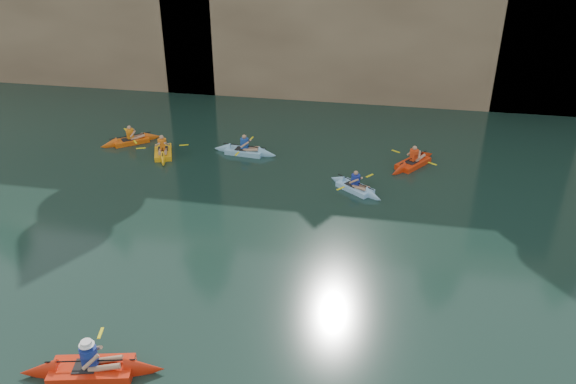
% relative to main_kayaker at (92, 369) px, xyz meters
% --- Properties ---
extents(ground, '(160.00, 160.00, 0.00)m').
position_rel_main_kayaker_xyz_m(ground, '(3.19, 0.93, -0.18)').
color(ground, black).
rests_on(ground, ground).
extents(sea_cave_west, '(4.50, 1.00, 4.00)m').
position_rel_main_kayaker_xyz_m(sea_cave_west, '(-14.81, 22.88, 1.82)').
color(sea_cave_west, black).
rests_on(sea_cave_west, ground).
extents(sea_cave_center, '(3.50, 1.00, 3.20)m').
position_rel_main_kayaker_xyz_m(sea_cave_center, '(-0.81, 22.88, 1.42)').
color(sea_cave_center, black).
rests_on(sea_cave_center, ground).
extents(sea_cave_east, '(5.00, 1.00, 4.50)m').
position_rel_main_kayaker_xyz_m(sea_cave_east, '(13.19, 22.88, 2.07)').
color(sea_cave_east, black).
rests_on(sea_cave_east, ground).
extents(main_kayaker, '(3.68, 2.38, 1.33)m').
position_rel_main_kayaker_xyz_m(main_kayaker, '(0.00, 0.00, 0.00)').
color(main_kayaker, red).
rests_on(main_kayaker, ground).
extents(kayaker_orange, '(2.72, 2.41, 1.12)m').
position_rel_main_kayaker_xyz_m(kayaker_orange, '(-5.56, 14.29, -0.04)').
color(kayaker_orange, '#E35A0E').
rests_on(kayaker_orange, ground).
extents(kayaker_ltblue_near, '(2.58, 2.19, 1.08)m').
position_rel_main_kayaker_xyz_m(kayaker_ltblue_near, '(5.60, 11.31, -0.04)').
color(kayaker_ltblue_near, '#93CCF6').
rests_on(kayaker_ltblue_near, ground).
extents(kayaker_red_far, '(2.38, 3.06, 1.18)m').
position_rel_main_kayaker_xyz_m(kayaker_red_far, '(7.94, 14.20, -0.03)').
color(kayaker_red_far, red).
rests_on(kayaker_red_far, ground).
extents(kayaker_yellow, '(2.24, 3.00, 1.21)m').
position_rel_main_kayaker_xyz_m(kayaker_yellow, '(-3.48, 13.25, -0.03)').
color(kayaker_yellow, '#F5AD14').
rests_on(kayaker_yellow, ground).
extents(kayaker_ltblue_mid, '(3.16, 2.33, 1.18)m').
position_rel_main_kayaker_xyz_m(kayaker_ltblue_mid, '(0.23, 14.07, -0.03)').
color(kayaker_ltblue_mid, '#88C4E3').
rests_on(kayaker_ltblue_mid, ground).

